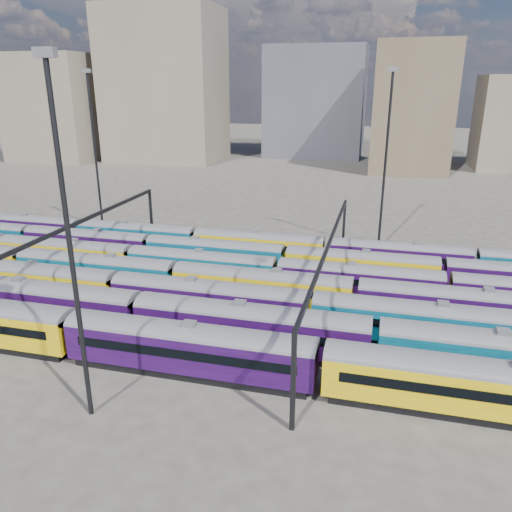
% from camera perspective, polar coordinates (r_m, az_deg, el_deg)
% --- Properties ---
extents(ground, '(500.00, 500.00, 0.00)m').
position_cam_1_polar(ground, '(56.87, -2.14, -5.34)').
color(ground, '#403C36').
rests_on(ground, ground).
extents(rake_0, '(132.62, 3.23, 5.45)m').
position_cam_1_polar(rake_0, '(47.85, -20.24, -7.77)').
color(rake_0, black).
rests_on(rake_0, ground).
extents(rake_1, '(133.25, 3.25, 5.48)m').
position_cam_1_polar(rake_1, '(49.72, -13.27, -5.99)').
color(rake_1, black).
rests_on(rake_1, ground).
extents(rake_2, '(147.81, 3.09, 5.20)m').
position_cam_1_polar(rake_2, '(61.99, -24.26, -2.25)').
color(rake_2, black).
rests_on(rake_2, ground).
extents(rake_3, '(101.75, 2.98, 5.02)m').
position_cam_1_polar(rake_3, '(55.14, 0.63, -3.15)').
color(rake_3, black).
rests_on(rake_3, ground).
extents(rake_4, '(134.07, 2.80, 4.71)m').
position_cam_1_polar(rake_4, '(62.15, -6.26, -0.79)').
color(rake_4, black).
rests_on(rake_4, ground).
extents(rake_5, '(95.20, 2.79, 4.69)m').
position_cam_1_polar(rake_5, '(66.57, -4.74, 0.62)').
color(rake_5, black).
rests_on(rake_5, ground).
extents(rake_6, '(131.64, 2.75, 4.62)m').
position_cam_1_polar(rake_6, '(69.84, 0.28, 1.55)').
color(rake_6, black).
rests_on(rake_6, ground).
extents(gantry_1, '(0.35, 40.35, 8.03)m').
position_cam_1_polar(gantry_1, '(62.90, -19.99, 2.52)').
color(gantry_1, black).
rests_on(gantry_1, ground).
extents(gantry_2, '(0.35, 40.35, 8.03)m').
position_cam_1_polar(gantry_2, '(52.54, 8.28, 0.33)').
color(gantry_2, black).
rests_on(gantry_2, ground).
extents(mast_1, '(1.40, 0.50, 25.60)m').
position_cam_1_polar(mast_1, '(85.01, -17.98, 11.80)').
color(mast_1, black).
rests_on(mast_1, ground).
extents(mast_2, '(1.40, 0.50, 25.60)m').
position_cam_1_polar(mast_2, '(35.32, -20.63, 2.10)').
color(mast_2, black).
rests_on(mast_2, ground).
extents(mast_3, '(1.40, 0.50, 25.60)m').
position_cam_1_polar(mast_3, '(74.16, 14.64, 11.14)').
color(mast_3, black).
rests_on(mast_3, ground).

